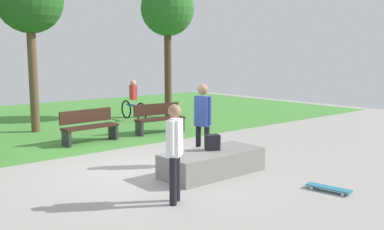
{
  "coord_description": "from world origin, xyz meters",
  "views": [
    {
      "loc": [
        -4.7,
        -7.48,
        2.41
      ],
      "look_at": [
        1.04,
        -0.6,
        1.15
      ],
      "focal_mm": 39.84,
      "sensor_mm": 36.0,
      "label": 1
    }
  ],
  "objects": [
    {
      "name": "skateboard_by_ledge",
      "position": [
        1.87,
        -3.42,
        0.06
      ],
      "size": [
        0.35,
        0.82,
        0.08
      ],
      "color": "teal",
      "rests_on": "ground_plane"
    },
    {
      "name": "skater_performing_trick",
      "position": [
        -0.59,
        -2.12,
        0.95
      ],
      "size": [
        0.38,
        0.35,
        1.63
      ],
      "color": "black",
      "rests_on": "ground_plane"
    },
    {
      "name": "park_bench_center_lawn",
      "position": [
        2.92,
        3.25,
        0.48
      ],
      "size": [
        1.63,
        0.6,
        0.91
      ],
      "color": "#331E14",
      "rests_on": "ground_plane"
    },
    {
      "name": "grass_lawn",
      "position": [
        0.0,
        8.01,
        0.0
      ],
      "size": [
        26.6,
        11.98,
        0.01
      ],
      "primitive_type": "cube",
      "color": "#478C38",
      "rests_on": "ground_plane"
    },
    {
      "name": "park_bench_by_oak",
      "position": [
        0.57,
        3.29,
        0.48
      ],
      "size": [
        1.63,
        0.6,
        0.91
      ],
      "color": "#331E14",
      "rests_on": "ground_plane"
    },
    {
      "name": "backpack_on_ledge",
      "position": [
        1.1,
        -1.19,
        0.64
      ],
      "size": [
        0.34,
        0.3,
        0.32
      ],
      "primitive_type": "cube",
      "rotation": [
        0.0,
        0.0,
        2.71
      ],
      "color": "black",
      "rests_on": "concrete_ledge"
    },
    {
      "name": "tree_broad_elm",
      "position": [
        0.02,
        5.92,
        4.03
      ],
      "size": [
        2.05,
        2.05,
        5.12
      ],
      "color": "brown",
      "rests_on": "grass_lawn"
    },
    {
      "name": "ground_plane",
      "position": [
        0.0,
        0.0,
        0.0
      ],
      "size": [
        28.0,
        28.0,
        0.0
      ],
      "primitive_type": "plane",
      "color": "#9E9993"
    },
    {
      "name": "cyclist_on_bicycle",
      "position": [
        3.81,
        6.17,
        0.63
      ],
      "size": [
        0.22,
        1.82,
        1.52
      ],
      "color": "black",
      "rests_on": "ground_plane"
    },
    {
      "name": "skater_watching",
      "position": [
        1.37,
        -0.57,
        1.06
      ],
      "size": [
        0.29,
        0.41,
        1.8
      ],
      "color": "black",
      "rests_on": "ground_plane"
    },
    {
      "name": "concrete_ledge",
      "position": [
        1.04,
        -1.25,
        0.24
      ],
      "size": [
        2.16,
        0.95,
        0.48
      ],
      "primitive_type": "cube",
      "color": "gray",
      "rests_on": "ground_plane"
    },
    {
      "name": "tree_young_birch",
      "position": [
        5.24,
        5.9,
        4.09
      ],
      "size": [
        2.05,
        2.05,
        5.19
      ],
      "color": "#4C3823",
      "rests_on": "grass_lawn"
    }
  ]
}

